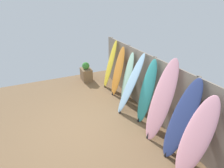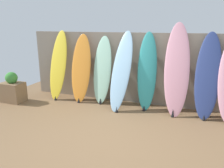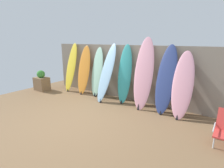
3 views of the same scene
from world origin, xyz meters
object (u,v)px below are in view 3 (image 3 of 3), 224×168
object	(u,v)px
surfboard_orange_1	(84,70)
surfboard_skyblue_3	(107,73)
surfboard_pink_5	(144,74)
surfboard_pink_7	(183,85)
surfboard_yellow_0	(71,68)
surfboard_navy_6	(166,80)
planter_box	(42,82)
surfboard_seafoam_2	(97,72)
surfboard_teal_4	(125,74)

from	to	relation	value
surfboard_orange_1	surfboard_skyblue_3	world-z (taller)	surfboard_skyblue_3
surfboard_skyblue_3	surfboard_pink_5	size ratio (longest dim) A/B	0.90
surfboard_pink_7	surfboard_skyblue_3	bearing A→B (deg)	-178.32
surfboard_yellow_0	surfboard_navy_6	xyz separation A→B (m)	(3.73, -0.03, 0.01)
surfboard_orange_1	surfboard_skyblue_3	size ratio (longest dim) A/B	0.95
surfboard_skyblue_3	surfboard_pink_5	bearing A→B (deg)	4.29
surfboard_orange_1	surfboard_skyblue_3	xyz separation A→B (m)	(1.14, -0.14, 0.04)
surfboard_orange_1	planter_box	xyz separation A→B (m)	(-1.68, -0.68, -0.54)
surfboard_seafoam_2	surfboard_teal_4	bearing A→B (deg)	-1.81
surfboard_orange_1	surfboard_yellow_0	bearing A→B (deg)	179.34
surfboard_seafoam_2	planter_box	distance (m)	2.43
surfboard_orange_1	surfboard_teal_4	world-z (taller)	surfboard_teal_4
surfboard_skyblue_3	surfboard_pink_5	world-z (taller)	surfboard_pink_5
surfboard_pink_5	surfboard_navy_6	size ratio (longest dim) A/B	1.11
surfboard_teal_4	planter_box	distance (m)	3.53
surfboard_pink_7	planter_box	size ratio (longest dim) A/B	2.12
planter_box	surfboard_yellow_0	bearing A→B (deg)	34.94
surfboard_yellow_0	surfboard_navy_6	bearing A→B (deg)	-0.41
surfboard_orange_1	surfboard_seafoam_2	bearing A→B (deg)	5.95
surfboard_orange_1	surfboard_navy_6	world-z (taller)	surfboard_navy_6
surfboard_yellow_0	surfboard_skyblue_3	distance (m)	1.84
surfboard_seafoam_2	surfboard_pink_7	size ratio (longest dim) A/B	1.01
surfboard_pink_5	planter_box	size ratio (longest dim) A/B	2.56
surfboard_skyblue_3	surfboard_pink_7	bearing A→B (deg)	1.68
surfboard_skyblue_3	surfboard_navy_6	world-z (taller)	same
surfboard_skyblue_3	surfboard_pink_7	world-z (taller)	surfboard_skyblue_3
surfboard_yellow_0	planter_box	world-z (taller)	surfboard_yellow_0
surfboard_pink_5	surfboard_pink_7	size ratio (longest dim) A/B	1.20
surfboard_seafoam_2	surfboard_pink_7	xyz separation A→B (m)	(2.92, -0.13, -0.00)
surfboard_navy_6	planter_box	distance (m)	4.80
surfboard_orange_1	surfboard_pink_5	distance (m)	2.40
surfboard_skyblue_3	surfboard_pink_5	xyz separation A→B (m)	(1.26, 0.09, 0.09)
surfboard_orange_1	surfboard_pink_7	distance (m)	3.49
surfboard_orange_1	surfboard_pink_5	bearing A→B (deg)	-1.08
surfboard_orange_1	surfboard_skyblue_3	distance (m)	1.15
surfboard_yellow_0	surfboard_pink_5	bearing A→B (deg)	-0.98
surfboard_navy_6	surfboard_pink_7	xyz separation A→B (m)	(0.45, -0.05, -0.08)
surfboard_seafoam_2	surfboard_navy_6	distance (m)	2.47
surfboard_seafoam_2	surfboard_navy_6	xyz separation A→B (m)	(2.47, -0.08, 0.07)
surfboard_skyblue_3	surfboard_navy_6	bearing A→B (deg)	3.64
surfboard_teal_4	surfboard_pink_5	size ratio (longest dim) A/B	0.90
surfboard_skyblue_3	surfboard_pink_5	distance (m)	1.26
surfboard_pink_5	surfboard_skyblue_3	bearing A→B (deg)	-175.71
surfboard_orange_1	surfboard_seafoam_2	world-z (taller)	surfboard_orange_1
surfboard_teal_4	surfboard_pink_7	world-z (taller)	surfboard_teal_4
surfboard_skyblue_3	surfboard_teal_4	size ratio (longest dim) A/B	1.01
surfboard_pink_7	planter_box	xyz separation A→B (m)	(-5.17, -0.61, -0.51)
surfboard_yellow_0	surfboard_orange_1	bearing A→B (deg)	-0.66
surfboard_yellow_0	surfboard_orange_1	distance (m)	0.69
surfboard_seafoam_2	surfboard_skyblue_3	xyz separation A→B (m)	(0.57, -0.20, 0.07)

